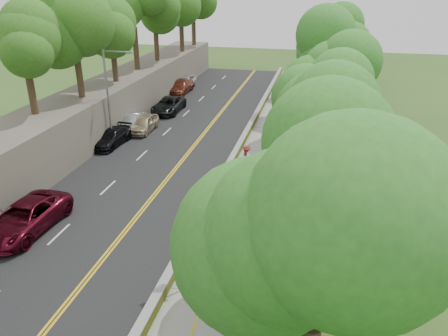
% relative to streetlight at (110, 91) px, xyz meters
% --- Properties ---
extents(ground, '(140.00, 140.00, 0.00)m').
position_rel_streetlight_xyz_m(ground, '(10.46, -14.00, -4.64)').
color(ground, '#33511E').
rests_on(ground, ground).
extents(road, '(11.20, 66.00, 0.04)m').
position_rel_streetlight_xyz_m(road, '(5.06, 1.00, -4.62)').
color(road, black).
rests_on(road, ground).
extents(sidewalk, '(4.20, 66.00, 0.05)m').
position_rel_streetlight_xyz_m(sidewalk, '(13.01, 1.00, -4.61)').
color(sidewalk, gray).
rests_on(sidewalk, ground).
extents(jersey_barrier, '(0.42, 66.00, 0.60)m').
position_rel_streetlight_xyz_m(jersey_barrier, '(10.71, 1.00, -4.34)').
color(jersey_barrier, '#C0CE15').
rests_on(jersey_barrier, ground).
extents(rock_embankment, '(5.00, 66.00, 4.00)m').
position_rel_streetlight_xyz_m(rock_embankment, '(-3.04, 1.00, -2.64)').
color(rock_embankment, '#595147').
rests_on(rock_embankment, ground).
extents(chainlink_fence, '(0.04, 66.00, 2.00)m').
position_rel_streetlight_xyz_m(chainlink_fence, '(15.11, 1.00, -3.64)').
color(chainlink_fence, slate).
rests_on(chainlink_fence, ground).
extents(trees_embankment, '(6.40, 66.00, 13.00)m').
position_rel_streetlight_xyz_m(trees_embankment, '(-2.54, 1.00, 5.86)').
color(trees_embankment, '#3B7921').
rests_on(trees_embankment, rock_embankment).
extents(trees_fenceside, '(7.00, 66.00, 14.00)m').
position_rel_streetlight_xyz_m(trees_fenceside, '(17.46, 1.00, 2.36)').
color(trees_fenceside, '#3C8A2D').
rests_on(trees_fenceside, ground).
extents(streetlight, '(2.52, 0.22, 8.00)m').
position_rel_streetlight_xyz_m(streetlight, '(0.00, 0.00, 0.00)').
color(streetlight, gray).
rests_on(streetlight, ground).
extents(signpost, '(0.62, 0.09, 3.10)m').
position_rel_streetlight_xyz_m(signpost, '(11.51, -17.02, -2.68)').
color(signpost, gray).
rests_on(signpost, sidewalk).
extents(construction_barrel, '(0.56, 0.56, 0.92)m').
position_rel_streetlight_xyz_m(construction_barrel, '(13.91, 11.85, -4.13)').
color(construction_barrel, red).
rests_on(construction_barrel, sidewalk).
extents(concrete_block, '(1.31, 0.99, 0.87)m').
position_rel_streetlight_xyz_m(concrete_block, '(14.28, -15.12, -4.15)').
color(concrete_block, gray).
rests_on(concrete_block, sidewalk).
extents(car_2, '(3.00, 6.09, 1.66)m').
position_rel_streetlight_xyz_m(car_2, '(1.31, -14.03, -3.77)').
color(car_2, '#510A1A').
rests_on(car_2, road).
extents(car_3, '(2.26, 4.91, 1.39)m').
position_rel_streetlight_xyz_m(car_3, '(-0.14, -0.38, -3.91)').
color(car_3, black).
rests_on(car_3, road).
extents(car_4, '(1.78, 4.38, 1.49)m').
position_rel_streetlight_xyz_m(car_4, '(1.17, 3.59, -3.85)').
color(car_4, '#C5AF90').
rests_on(car_4, road).
extents(car_5, '(1.67, 4.71, 1.55)m').
position_rel_streetlight_xyz_m(car_5, '(-0.14, 3.63, -3.83)').
color(car_5, '#9FA1A6').
rests_on(car_5, road).
extents(car_6, '(2.59, 5.52, 1.53)m').
position_rel_streetlight_xyz_m(car_6, '(1.33, 10.03, -3.84)').
color(car_6, black).
rests_on(car_6, road).
extents(car_7, '(2.30, 5.43, 1.56)m').
position_rel_streetlight_xyz_m(car_7, '(0.03, 18.16, -3.82)').
color(car_7, brown).
rests_on(car_7, road).
extents(car_8, '(2.04, 4.85, 1.64)m').
position_rel_streetlight_xyz_m(car_8, '(-0.14, 20.76, -3.78)').
color(car_8, silver).
rests_on(car_8, road).
extents(painter_0, '(0.74, 1.02, 1.91)m').
position_rel_streetlight_xyz_m(painter_0, '(11.25, -13.00, -3.64)').
color(painter_0, '#CDD20A').
rests_on(painter_0, sidewalk).
extents(painter_1, '(0.45, 0.66, 1.77)m').
position_rel_streetlight_xyz_m(painter_1, '(11.54, -12.25, -3.71)').
color(painter_1, silver).
rests_on(painter_1, sidewalk).
extents(painter_2, '(0.75, 0.94, 1.85)m').
position_rel_streetlight_xyz_m(painter_2, '(11.91, -13.00, -3.66)').
color(painter_2, '#222328').
rests_on(painter_2, sidewalk).
extents(painter_3, '(0.82, 1.24, 1.80)m').
position_rel_streetlight_xyz_m(painter_3, '(11.91, -2.62, -3.69)').
color(painter_3, maroon).
rests_on(painter_3, sidewalk).
extents(person_far, '(1.18, 0.72, 1.88)m').
position_rel_streetlight_xyz_m(person_far, '(13.26, 4.17, -3.65)').
color(person_far, black).
rests_on(person_far, sidewalk).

